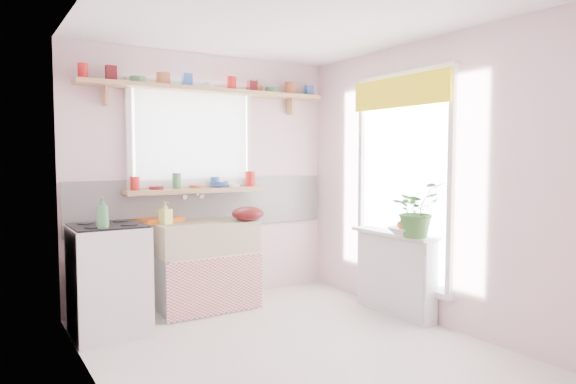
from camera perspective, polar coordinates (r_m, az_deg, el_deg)
room at (r=4.95m, az=1.30°, el=2.80°), size 3.20×3.20×3.20m
sink_unit at (r=5.06m, az=-9.25°, el=-7.95°), size 0.95×0.65×1.11m
cooker at (r=4.54m, az=-19.29°, el=-9.12°), size 0.58×0.58×0.93m
radiator_ledge at (r=4.95m, az=11.83°, el=-8.66°), size 0.22×0.95×0.78m
windowsill at (r=5.13m, az=-10.15°, el=0.20°), size 1.40×0.22×0.04m
pine_shelf at (r=5.21m, az=-8.68°, el=11.08°), size 2.52×0.24×0.04m
shelf_crockery at (r=5.22m, az=-8.69°, el=11.90°), size 2.47×0.11×0.12m
sill_crockery at (r=5.12m, az=-10.34°, el=1.03°), size 1.35×0.11×0.12m
dish_tray at (r=5.05m, az=-14.15°, el=-2.99°), size 0.46×0.38×0.04m
colander at (r=4.97m, az=-4.50°, el=-2.41°), size 0.39×0.39×0.14m
jade_plant at (r=4.55m, az=14.05°, el=-1.93°), size 0.46×0.41×0.48m
fruit_bowl at (r=4.65m, az=13.09°, el=-4.29°), size 0.31×0.31×0.07m
herb_pot at (r=4.74m, az=13.98°, el=-3.28°), size 0.13×0.10×0.22m
soap_bottle_sink at (r=4.85m, az=-13.46°, el=-2.27°), size 0.12×0.12×0.21m
sill_cup at (r=5.28m, az=-7.95°, el=1.14°), size 0.15×0.15×0.11m
sill_bowl at (r=5.21m, az=-7.66°, el=0.83°), size 0.25×0.25×0.06m
shelf_vase at (r=5.48m, az=-3.47°, el=11.68°), size 0.17×0.17×0.13m
cooker_bottle at (r=4.22m, az=-19.92°, el=-2.16°), size 0.11×0.11×0.25m
fruit at (r=4.65m, az=13.10°, el=-3.53°), size 0.20×0.14×0.10m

